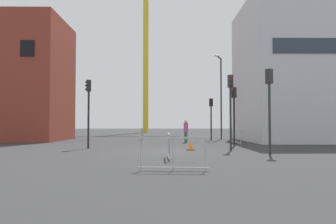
{
  "coord_description": "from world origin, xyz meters",
  "views": [
    {
      "loc": [
        -0.26,
        -17.8,
        1.5
      ],
      "look_at": [
        0.0,
        7.46,
        2.4
      ],
      "focal_mm": 34.92,
      "sensor_mm": 36.0,
      "label": 1
    }
  ],
  "objects_px": {
    "traffic_light_corner": "(269,97)",
    "traffic_cone_orange": "(191,146)",
    "traffic_light_crosswalk": "(231,100)",
    "traffic_light_median": "(211,112)",
    "traffic_light_near": "(234,106)",
    "pedestrian_walking": "(186,129)",
    "construction_crane": "(147,24)",
    "streetlamp_tall": "(221,91)",
    "traffic_light_verge": "(88,103)"
  },
  "relations": [
    {
      "from": "construction_crane",
      "to": "traffic_light_verge",
      "type": "distance_m",
      "value": 36.94
    },
    {
      "from": "traffic_light_near",
      "to": "pedestrian_walking",
      "type": "height_order",
      "value": "traffic_light_near"
    },
    {
      "from": "traffic_light_verge",
      "to": "traffic_light_median",
      "type": "bearing_deg",
      "value": 46.42
    },
    {
      "from": "traffic_light_verge",
      "to": "construction_crane",
      "type": "bearing_deg",
      "value": 87.04
    },
    {
      "from": "traffic_light_verge",
      "to": "pedestrian_walking",
      "type": "distance_m",
      "value": 8.66
    },
    {
      "from": "pedestrian_walking",
      "to": "traffic_cone_orange",
      "type": "height_order",
      "value": "pedestrian_walking"
    },
    {
      "from": "traffic_cone_orange",
      "to": "traffic_light_verge",
      "type": "bearing_deg",
      "value": 167.3
    },
    {
      "from": "traffic_light_crosswalk",
      "to": "traffic_light_median",
      "type": "relative_size",
      "value": 1.12
    },
    {
      "from": "pedestrian_walking",
      "to": "traffic_light_corner",
      "type": "bearing_deg",
      "value": -71.86
    },
    {
      "from": "traffic_light_verge",
      "to": "traffic_cone_orange",
      "type": "distance_m",
      "value": 6.76
    },
    {
      "from": "pedestrian_walking",
      "to": "streetlamp_tall",
      "type": "bearing_deg",
      "value": 56.1
    },
    {
      "from": "construction_crane",
      "to": "traffic_light_crosswalk",
      "type": "distance_m",
      "value": 39.18
    },
    {
      "from": "construction_crane",
      "to": "traffic_light_verge",
      "type": "relative_size",
      "value": 6.81
    },
    {
      "from": "construction_crane",
      "to": "traffic_light_median",
      "type": "xyz_separation_m",
      "value": [
        7.05,
        -24.41,
        -15.39
      ]
    },
    {
      "from": "traffic_light_near",
      "to": "traffic_light_corner",
      "type": "bearing_deg",
      "value": -86.11
    },
    {
      "from": "traffic_light_crosswalk",
      "to": "traffic_light_corner",
      "type": "xyz_separation_m",
      "value": [
        1.33,
        -2.54,
        -0.06
      ]
    },
    {
      "from": "traffic_light_near",
      "to": "traffic_light_corner",
      "type": "height_order",
      "value": "traffic_light_corner"
    },
    {
      "from": "pedestrian_walking",
      "to": "traffic_light_median",
      "type": "bearing_deg",
      "value": 54.95
    },
    {
      "from": "streetlamp_tall",
      "to": "traffic_light_crosswalk",
      "type": "xyz_separation_m",
      "value": [
        -1.7,
        -13.05,
        -1.82
      ]
    },
    {
      "from": "traffic_light_crosswalk",
      "to": "traffic_light_verge",
      "type": "height_order",
      "value": "traffic_light_crosswalk"
    },
    {
      "from": "traffic_light_near",
      "to": "traffic_cone_orange",
      "type": "bearing_deg",
      "value": -136.63
    },
    {
      "from": "traffic_light_median",
      "to": "pedestrian_walking",
      "type": "height_order",
      "value": "traffic_light_median"
    },
    {
      "from": "traffic_light_crosswalk",
      "to": "traffic_light_near",
      "type": "bearing_deg",
      "value": 75.01
    },
    {
      "from": "traffic_light_near",
      "to": "traffic_cone_orange",
      "type": "distance_m",
      "value": 4.9
    },
    {
      "from": "traffic_light_crosswalk",
      "to": "traffic_light_near",
      "type": "relative_size",
      "value": 1.08
    },
    {
      "from": "traffic_light_verge",
      "to": "traffic_light_corner",
      "type": "distance_m",
      "value": 10.58
    },
    {
      "from": "traffic_light_crosswalk",
      "to": "pedestrian_walking",
      "type": "relative_size",
      "value": 2.35
    },
    {
      "from": "traffic_light_median",
      "to": "traffic_cone_orange",
      "type": "distance_m",
      "value": 11.19
    },
    {
      "from": "traffic_light_median",
      "to": "traffic_cone_orange",
      "type": "relative_size",
      "value": 7.62
    },
    {
      "from": "traffic_light_verge",
      "to": "pedestrian_walking",
      "type": "relative_size",
      "value": 2.32
    },
    {
      "from": "traffic_light_crosswalk",
      "to": "traffic_light_verge",
      "type": "relative_size",
      "value": 1.01
    },
    {
      "from": "streetlamp_tall",
      "to": "traffic_light_near",
      "type": "height_order",
      "value": "streetlamp_tall"
    },
    {
      "from": "traffic_light_corner",
      "to": "streetlamp_tall",
      "type": "bearing_deg",
      "value": 88.64
    },
    {
      "from": "construction_crane",
      "to": "streetlamp_tall",
      "type": "height_order",
      "value": "construction_crane"
    },
    {
      "from": "traffic_light_corner",
      "to": "traffic_cone_orange",
      "type": "distance_m",
      "value": 5.29
    },
    {
      "from": "traffic_light_near",
      "to": "traffic_light_crosswalk",
      "type": "bearing_deg",
      "value": -104.99
    },
    {
      "from": "construction_crane",
      "to": "traffic_cone_orange",
      "type": "bearing_deg",
      "value": -82.9
    },
    {
      "from": "construction_crane",
      "to": "traffic_light_verge",
      "type": "xyz_separation_m",
      "value": [
        -1.74,
        -33.65,
        -15.14
      ]
    },
    {
      "from": "traffic_light_corner",
      "to": "traffic_light_verge",
      "type": "bearing_deg",
      "value": 155.23
    },
    {
      "from": "construction_crane",
      "to": "traffic_cone_orange",
      "type": "xyz_separation_m",
      "value": [
        4.36,
        -35.03,
        -17.7
      ]
    },
    {
      "from": "streetlamp_tall",
      "to": "traffic_light_crosswalk",
      "type": "bearing_deg",
      "value": -97.41
    },
    {
      "from": "traffic_light_near",
      "to": "traffic_cone_orange",
      "type": "xyz_separation_m",
      "value": [
        -3.1,
        -2.93,
        -2.4
      ]
    },
    {
      "from": "streetlamp_tall",
      "to": "traffic_light_median",
      "type": "xyz_separation_m",
      "value": [
        -1.19,
        -1.92,
        -2.1
      ]
    },
    {
      "from": "traffic_light_median",
      "to": "streetlamp_tall",
      "type": "bearing_deg",
      "value": 58.31
    },
    {
      "from": "construction_crane",
      "to": "pedestrian_walking",
      "type": "bearing_deg",
      "value": -80.75
    },
    {
      "from": "construction_crane",
      "to": "streetlamp_tall",
      "type": "xyz_separation_m",
      "value": [
        8.24,
        -22.49,
        -13.29
      ]
    },
    {
      "from": "traffic_light_corner",
      "to": "traffic_light_median",
      "type": "xyz_separation_m",
      "value": [
        -0.82,
        13.67,
        -0.22
      ]
    },
    {
      "from": "traffic_cone_orange",
      "to": "traffic_light_near",
      "type": "bearing_deg",
      "value": 43.37
    },
    {
      "from": "construction_crane",
      "to": "streetlamp_tall",
      "type": "relative_size",
      "value": 3.63
    },
    {
      "from": "traffic_light_crosswalk",
      "to": "traffic_light_median",
      "type": "height_order",
      "value": "traffic_light_crosswalk"
    }
  ]
}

